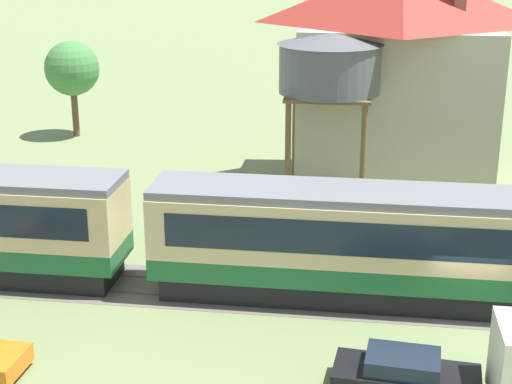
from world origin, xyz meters
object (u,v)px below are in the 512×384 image
Objects in this scene: parked_car_black_2 at (405,374)px; yard_tree_0 at (72,69)px; passenger_train at (415,243)px; station_house_red_roof at (397,74)px; water_tower at (330,66)px.

yard_tree_0 is at bearing 131.69° from parked_car_black_2.
yard_tree_0 is (-20.56, 21.32, 2.05)m from passenger_train.
station_house_red_roof is at bearing 95.24° from parked_car_black_2.
passenger_train is at bearing -88.18° from station_house_red_roof.
water_tower is (-3.67, 10.01, 4.52)m from passenger_train.
passenger_train is 11.58m from water_tower.
passenger_train is at bearing 90.77° from parked_car_black_2.
parked_car_black_2 is at bearing -94.54° from passenger_train.
water_tower is (-3.23, -4.05, 0.99)m from station_house_red_roof.
yard_tree_0 is (-20.11, 7.26, -1.47)m from station_house_red_roof.
passenger_train is 14.50m from station_house_red_roof.
passenger_train is 13.25× the size of parked_car_black_2.
yard_tree_0 is at bearing 146.18° from water_tower.
parked_car_black_2 is (3.20, -15.95, -6.27)m from water_tower.
parked_car_black_2 is at bearing -53.62° from yard_tree_0.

